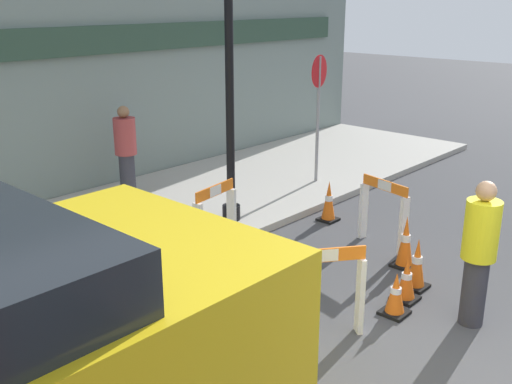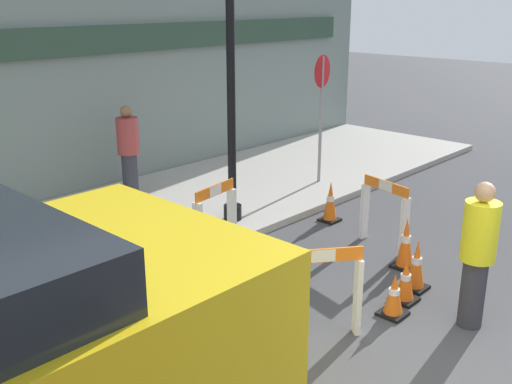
# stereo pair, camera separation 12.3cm
# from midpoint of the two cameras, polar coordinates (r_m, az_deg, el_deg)

# --- Properties ---
(sidewalk_slab) EXTENTS (18.00, 3.71, 0.12)m
(sidewalk_slab) POSITION_cam_midpoint_polar(r_m,az_deg,el_deg) (9.74, -13.90, -3.32)
(sidewalk_slab) COLOR #ADA89E
(sidewalk_slab) RESTS_ON ground_plane
(storefront_facade) EXTENTS (18.00, 0.22, 5.50)m
(storefront_facade) POSITION_cam_midpoint_polar(r_m,az_deg,el_deg) (10.80, -20.92, 12.83)
(storefront_facade) COLOR gray
(storefront_facade) RESTS_ON ground_plane
(stop_sign) EXTENTS (0.59, 0.13, 2.41)m
(stop_sign) POSITION_cam_midpoint_polar(r_m,az_deg,el_deg) (11.35, 5.66, 8.87)
(stop_sign) COLOR gray
(stop_sign) RESTS_ON sidewalk_slab
(barricade_0) EXTENTS (0.32, 0.87, 1.02)m
(barricade_0) POSITION_cam_midpoint_polar(r_m,az_deg,el_deg) (8.92, 11.64, -1.77)
(barricade_0) COLOR white
(barricade_0) RESTS_ON ground_plane
(barricade_1) EXTENTS (0.83, 0.25, 1.10)m
(barricade_1) POSITION_cam_midpoint_polar(r_m,az_deg,el_deg) (8.26, -4.30, -2.75)
(barricade_1) COLOR white
(barricade_1) RESTS_ON ground_plane
(barricade_2) EXTENTS (0.77, 0.63, 1.03)m
(barricade_2) POSITION_cam_midpoint_polar(r_m,az_deg,el_deg) (6.48, 6.02, -9.20)
(barricade_2) COLOR white
(barricade_2) RESTS_ON ground_plane
(traffic_cone_0) EXTENTS (0.30, 0.30, 0.48)m
(traffic_cone_0) POSITION_cam_midpoint_polar(r_m,az_deg,el_deg) (6.71, -3.75, -11.34)
(traffic_cone_0) COLOR black
(traffic_cone_0) RESTS_ON ground_plane
(traffic_cone_1) EXTENTS (0.30, 0.30, 0.53)m
(traffic_cone_1) POSITION_cam_midpoint_polar(r_m,az_deg,el_deg) (7.17, 12.67, -9.51)
(traffic_cone_1) COLOR black
(traffic_cone_1) RESTS_ON ground_plane
(traffic_cone_2) EXTENTS (0.30, 0.30, 0.55)m
(traffic_cone_2) POSITION_cam_midpoint_polar(r_m,az_deg,el_deg) (7.52, 13.67, -8.15)
(traffic_cone_2) COLOR black
(traffic_cone_2) RESTS_ON ground_plane
(traffic_cone_3) EXTENTS (0.30, 0.30, 0.68)m
(traffic_cone_3) POSITION_cam_midpoint_polar(r_m,az_deg,el_deg) (9.88, 6.58, -0.92)
(traffic_cone_3) COLOR black
(traffic_cone_3) RESTS_ON ground_plane
(traffic_cone_4) EXTENTS (0.30, 0.30, 0.67)m
(traffic_cone_4) POSITION_cam_midpoint_polar(r_m,az_deg,el_deg) (7.83, 14.64, -6.68)
(traffic_cone_4) COLOR black
(traffic_cone_4) RESTS_ON ground_plane
(traffic_cone_5) EXTENTS (0.30, 0.30, 0.73)m
(traffic_cone_5) POSITION_cam_midpoint_polar(r_m,az_deg,el_deg) (8.37, 13.64, -4.70)
(traffic_cone_5) COLOR black
(traffic_cone_5) RESTS_ON ground_plane
(person_worker) EXTENTS (0.43, 0.43, 1.68)m
(person_worker) POSITION_cam_midpoint_polar(r_m,az_deg,el_deg) (6.96, 19.99, -5.22)
(person_worker) COLOR #33333D
(person_worker) RESTS_ON ground_plane
(person_pedestrian) EXTENTS (0.41, 0.41, 1.63)m
(person_pedestrian) POSITION_cam_midpoint_polar(r_m,az_deg,el_deg) (10.79, -12.62, 4.01)
(person_pedestrian) COLOR #33333D
(person_pedestrian) RESTS_ON sidewalk_slab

